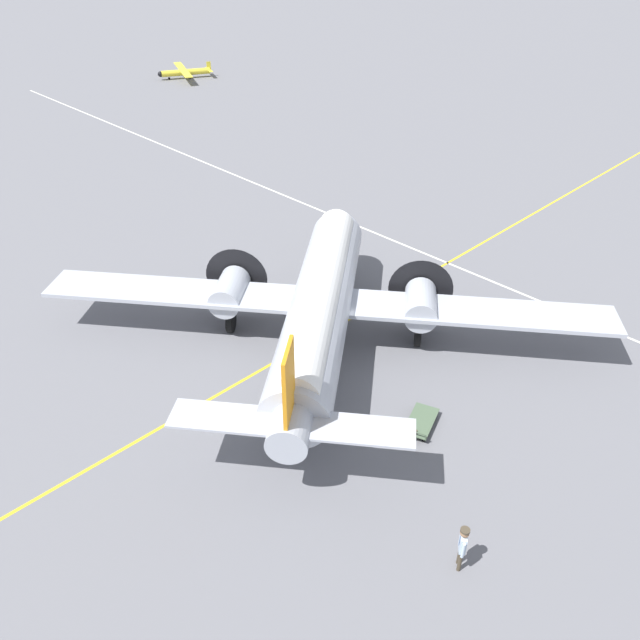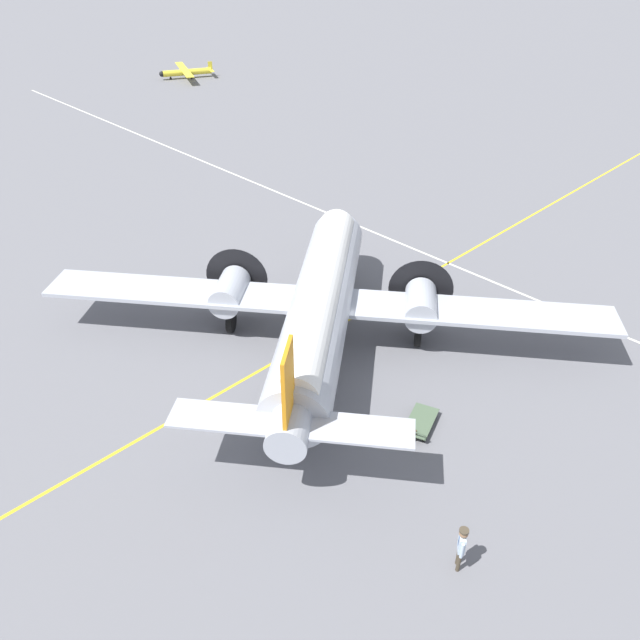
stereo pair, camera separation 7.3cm
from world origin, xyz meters
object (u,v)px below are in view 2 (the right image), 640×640
at_px(crew_foreground, 462,544).
at_px(baggage_cart, 421,422).
at_px(light_aircraft_distant, 186,72).
at_px(suitcase_near_door, 412,436).
at_px(airliner_main, 321,300).

distance_m(crew_foreground, baggage_cart, 6.68).
distance_m(baggage_cart, light_aircraft_distant, 65.66).
xyz_separation_m(crew_foreground, baggage_cart, (4.40, 4.95, -0.91)).
xyz_separation_m(suitcase_near_door, light_aircraft_distant, (29.74, 59.27, 0.52)).
relative_size(crew_foreground, suitcase_near_door, 3.47).
bearing_deg(suitcase_near_door, crew_foreground, -126.79).
height_order(crew_foreground, light_aircraft_distant, crew_foreground).
bearing_deg(crew_foreground, light_aircraft_distant, 25.40).
relative_size(airliner_main, light_aircraft_distant, 2.74).
bearing_deg(suitcase_near_door, airliner_main, 74.47).
bearing_deg(baggage_cart, suitcase_near_door, 176.72).
distance_m(suitcase_near_door, baggage_cart, 0.95).
bearing_deg(crew_foreground, baggage_cart, 11.23).
distance_m(airliner_main, crew_foreground, 13.24).
bearing_deg(light_aircraft_distant, suitcase_near_door, 88.27).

